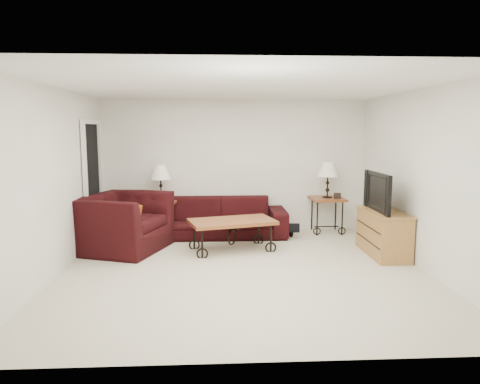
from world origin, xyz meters
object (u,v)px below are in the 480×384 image
side_table_left (162,217)px  armchair (123,223)px  television (384,192)px  side_table_right (327,215)px  backpack (291,224)px  tv_stand (383,233)px  sofa (221,217)px  lamp_left (161,183)px  lamp_right (328,180)px  coffee_table (232,235)px

side_table_left → armchair: armchair is taller
side_table_left → television: (3.59, -1.55, 0.67)m
side_table_right → backpack: side_table_right is taller
tv_stand → television: 0.65m
armchair → backpack: 2.96m
sofa → side_table_left: bearing=170.7°
lamp_left → tv_stand: size_ratio=0.56×
television → backpack: size_ratio=2.12×
side_table_left → backpack: side_table_left is taller
lamp_right → armchair: lamp_right is taller
lamp_left → tv_stand: lamp_left is taller
side_table_right → television: size_ratio=0.65×
lamp_left → armchair: lamp_left is taller
side_table_left → coffee_table: side_table_left is taller
lamp_left → television: (3.59, -1.55, 0.02)m
lamp_right → side_table_right: bearing=180.0°
backpack → tv_stand: bearing=-42.2°
armchair → coffee_table: bearing=-74.9°
lamp_left → backpack: bearing=-8.3°
lamp_right → backpack: bearing=-154.6°
armchair → television: (4.08, -0.50, 0.54)m
sofa → lamp_left: size_ratio=3.69×
sofa → side_table_right: sofa is taller
sofa → side_table_right: 2.02m
sofa → backpack: (1.28, -0.17, -0.10)m
lamp_left → lamp_right: lamp_right is taller
armchair → television: 4.15m
coffee_table → television: size_ratio=1.29×
coffee_table → armchair: 1.78m
side_table_left → television: 3.97m
side_table_right → side_table_left: bearing=180.0°
backpack → lamp_right: bearing=27.5°
side_table_right → tv_stand: bearing=-72.1°
tv_stand → television: bearing=180.0°
lamp_right → backpack: size_ratio=1.37×
tv_stand → lamp_right: bearing=107.9°
armchair → lamp_left: bearing=-5.7°
side_table_left → television: bearing=-23.4°
lamp_right → television: lamp_right is taller
side_table_left → tv_stand: 3.93m
sofa → coffee_table: 1.02m
backpack → coffee_table: bearing=-140.8°
side_table_left → coffee_table: size_ratio=0.48×
side_table_left → tv_stand: (3.61, -1.55, 0.02)m
lamp_right → backpack: (-0.73, -0.35, -0.76)m
side_table_right → coffee_table: side_table_right is taller
sofa → tv_stand: size_ratio=2.06×
side_table_left → lamp_right: 3.19m
sofa → armchair: 1.81m
sofa → armchair: armchair is taller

